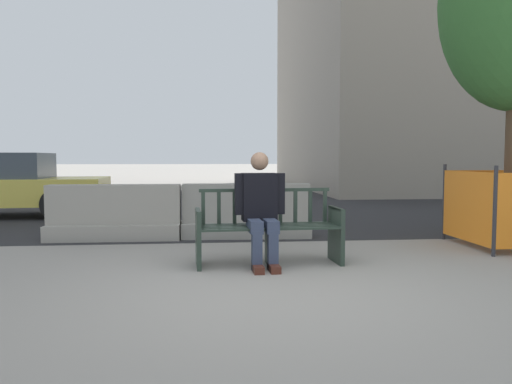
# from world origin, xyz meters

# --- Properties ---
(ground_plane) EXTENTS (200.00, 200.00, 0.00)m
(ground_plane) POSITION_xyz_m (0.00, 0.00, 0.00)
(ground_plane) COLOR gray
(street_asphalt) EXTENTS (120.00, 12.00, 0.01)m
(street_asphalt) POSITION_xyz_m (0.00, 8.70, 0.00)
(street_asphalt) COLOR #28282B
(street_asphalt) RESTS_ON ground
(street_bench) EXTENTS (1.72, 0.62, 0.88)m
(street_bench) POSITION_xyz_m (0.04, 1.18, 0.40)
(street_bench) COLOR #28382D
(street_bench) RESTS_ON ground
(seated_person) EXTENTS (0.59, 0.74, 1.31)m
(seated_person) POSITION_xyz_m (-0.05, 1.11, 0.69)
(seated_person) COLOR black
(seated_person) RESTS_ON ground
(jersey_barrier_centre) EXTENTS (2.03, 0.78, 0.84)m
(jersey_barrier_centre) POSITION_xyz_m (-0.05, 3.24, 0.34)
(jersey_barrier_centre) COLOR gray
(jersey_barrier_centre) RESTS_ON ground
(jersey_barrier_left) EXTENTS (2.01, 0.70, 0.84)m
(jersey_barrier_left) POSITION_xyz_m (-2.08, 3.21, 0.34)
(jersey_barrier_left) COLOR #9E998E
(jersey_barrier_left) RESTS_ON ground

